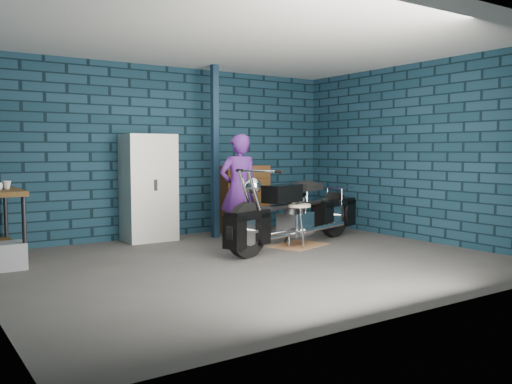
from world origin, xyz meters
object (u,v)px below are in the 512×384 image
Objects in this scene: storage_bin at (2,257)px; tool_chest at (243,199)px; person at (239,189)px; locker at (149,188)px; motorcycle at (298,207)px; shop_stool at (298,226)px.

tool_chest reaches higher than storage_bin.
person is 1.00× the size of locker.
storage_bin is 0.45× the size of tool_chest.
tool_chest is at bearing 69.82° from motorcycle.
locker is 1.71m from tool_chest.
locker is at bearing -33.84° from person.
motorcycle reaches higher than storage_bin.
person is 2.60× the size of shop_stool.
motorcycle is at bearing -92.67° from tool_chest.
tool_chest is at bearing 84.45° from shop_stool.
person is at bearing -125.44° from tool_chest.
shop_stool is (0.52, -0.77, -0.50)m from person.
locker is at bearing 23.87° from storage_bin.
person reaches higher than tool_chest.
motorcycle is 1.60m from tool_chest.
person is at bearing 123.96° from shop_stool.
tool_chest is at bearing 0.00° from locker.
motorcycle is at bearing 53.88° from shop_stool.
storage_bin is at bearing 10.15° from person.
shop_stool is (-0.09, -0.13, -0.25)m from motorcycle.
shop_stool is (3.74, -0.75, 0.15)m from storage_bin.
tool_chest is at bearing 14.08° from storage_bin.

